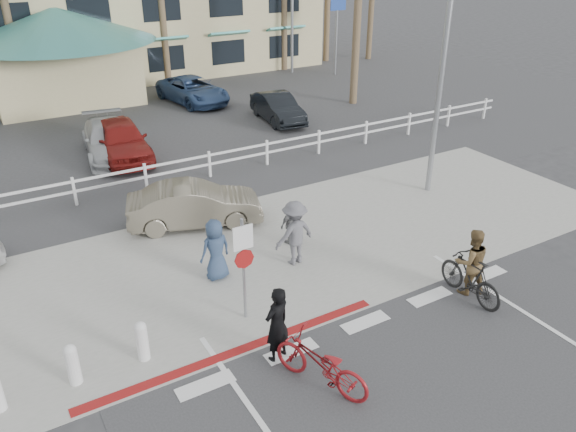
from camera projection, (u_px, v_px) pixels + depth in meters
ground at (382, 337)px, 12.55m from camera, size 140.00×140.00×0.00m
bike_path at (446, 393)px, 11.01m from camera, size 12.00×16.00×0.01m
sidewalk_plaza at (282, 249)px, 16.01m from camera, size 22.00×7.00×0.01m
cross_street at (223, 199)px, 19.09m from camera, size 40.00×5.00×0.01m
parking_lot at (139, 125)px, 26.40m from camera, size 50.00×16.00×0.01m
curb_red at (237, 351)px, 12.11m from camera, size 7.00×0.25×0.02m
rail_fence at (212, 164)px, 20.63m from camera, size 29.40×0.16×1.00m
sign_post at (243, 265)px, 12.55m from camera, size 0.50×0.10×2.90m
bollard_0 at (142, 341)px, 11.70m from camera, size 0.26×0.26×0.95m
bollard_1 at (73, 364)px, 11.07m from camera, size 0.26×0.26×0.95m
streetlight_0 at (443, 60)px, 17.70m from camera, size 0.60×2.00×9.00m
info_sign at (336, 29)px, 34.56m from camera, size 1.20×0.16×5.60m
bike_red at (321, 364)px, 10.94m from camera, size 1.54×2.26×1.12m
rider_red at (277, 324)px, 11.55m from camera, size 0.73×0.59×1.75m
bike_black at (470, 278)px, 13.65m from camera, size 0.57×1.94×1.16m
rider_black at (471, 262)px, 13.75m from camera, size 1.04×0.93×1.75m
pedestrian_a at (295, 233)px, 14.99m from camera, size 1.26×0.82×1.83m
pedestrian_child at (291, 224)px, 16.09m from camera, size 0.78×0.45×1.26m
pedestrian_b at (216, 250)px, 14.35m from camera, size 0.87×0.62×1.68m
car_white_sedan at (195, 205)px, 17.12m from camera, size 4.29×2.59×1.33m
lot_car_1 at (109, 140)px, 22.42m from camera, size 2.57×4.95×1.37m
lot_car_2 at (121, 140)px, 22.20m from camera, size 2.15×4.66×1.55m
lot_car_3 at (278, 108)px, 26.67m from camera, size 1.84×4.11×1.31m
lot_car_5 at (193, 90)px, 29.62m from camera, size 2.91×5.08×1.34m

